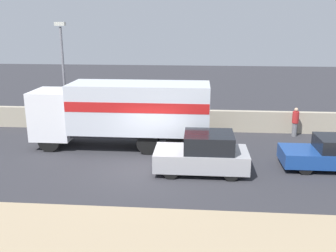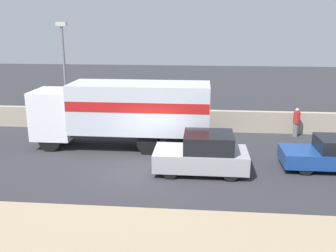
{
  "view_description": "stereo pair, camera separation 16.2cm",
  "coord_description": "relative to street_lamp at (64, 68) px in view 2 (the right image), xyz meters",
  "views": [
    {
      "loc": [
        2.18,
        -14.66,
        6.02
      ],
      "look_at": [
        0.86,
        1.4,
        1.55
      ],
      "focal_mm": 40.0,
      "sensor_mm": 36.0,
      "label": 1
    },
    {
      "loc": [
        2.34,
        -14.65,
        6.02
      ],
      "look_at": [
        0.86,
        1.4,
        1.55
      ],
      "focal_mm": 40.0,
      "sensor_mm": 36.0,
      "label": 2
    }
  ],
  "objects": [
    {
      "name": "car_hatchback",
      "position": [
        7.82,
        -5.84,
        -2.75
      ],
      "size": [
        3.83,
        1.87,
        1.69
      ],
      "rotation": [
        0.0,
        0.0,
        3.14
      ],
      "color": "#9E9EA3",
      "rests_on": "ground_plane"
    },
    {
      "name": "street_lamp",
      "position": [
        0.0,
        0.0,
        0.0
      ],
      "size": [
        0.56,
        0.28,
        6.05
      ],
      "color": "slate",
      "rests_on": "ground_plane"
    },
    {
      "name": "ground_plane",
      "position": [
        5.39,
        -5.78,
        -3.56
      ],
      "size": [
        80.0,
        80.0,
        0.0
      ],
      "primitive_type": "plane",
      "color": "#2D2D33"
    },
    {
      "name": "box_truck",
      "position": [
        4.01,
        -2.94,
        -1.64
      ],
      "size": [
        8.61,
        2.39,
        3.23
      ],
      "rotation": [
        0.0,
        0.0,
        3.14
      ],
      "color": "silver",
      "rests_on": "ground_plane"
    },
    {
      "name": "stone_wall_backdrop",
      "position": [
        5.39,
        0.36,
        -2.96
      ],
      "size": [
        60.0,
        0.35,
        1.21
      ],
      "color": "#A39984",
      "rests_on": "ground_plane"
    },
    {
      "name": "pedestrian",
      "position": [
        12.85,
        -0.3,
        -2.73
      ],
      "size": [
        0.35,
        0.35,
        1.59
      ],
      "color": "slate",
      "rests_on": "ground_plane"
    }
  ]
}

